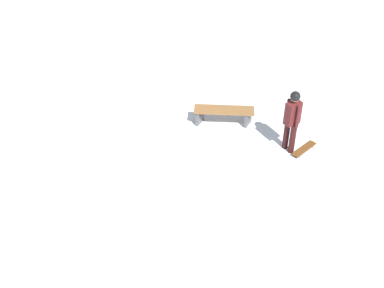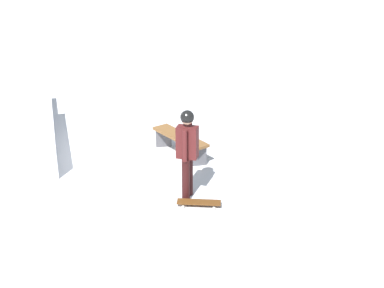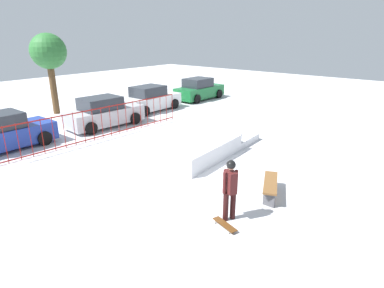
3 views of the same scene
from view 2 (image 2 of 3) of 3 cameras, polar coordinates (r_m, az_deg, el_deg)
name	(u,v)px [view 2 (image 2 of 3)]	position (r m, az deg, el deg)	size (l,w,h in m)	color
ground_plane	(57,162)	(11.48, -14.80, -1.99)	(60.00, 60.00, 0.00)	silver
skater	(187,148)	(9.27, -0.52, -0.44)	(0.40, 0.44, 1.73)	black
skateboard	(199,202)	(9.37, 0.78, -6.53)	(0.43, 0.82, 0.09)	#593314
park_bench	(180,141)	(11.31, -1.35, 0.39)	(1.62, 1.03, 0.48)	brown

